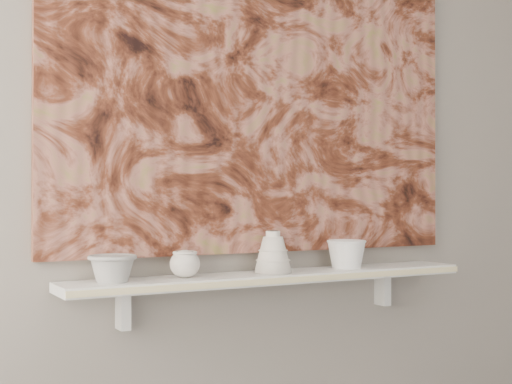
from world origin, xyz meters
TOP-DOWN VIEW (x-y plane):
  - wall_back at (0.00, 1.60)m, footprint 3.60×0.00m
  - shelf at (0.00, 1.51)m, footprint 1.40×0.18m
  - shelf_stripe at (0.00, 1.41)m, footprint 1.40×0.01m
  - bracket_left at (-0.49, 1.57)m, footprint 0.03×0.06m
  - bracket_right at (0.49, 1.57)m, footprint 0.03×0.06m
  - painting at (0.00, 1.59)m, footprint 1.50×0.02m
  - house_motif at (0.45, 1.57)m, footprint 0.09×0.00m
  - bowl_grey at (-0.54, 1.51)m, footprint 0.15×0.15m
  - cup_cream at (-0.32, 1.51)m, footprint 0.11×0.11m
  - bell_vessel at (-0.01, 1.51)m, footprint 0.16×0.16m
  - bowl_white at (0.28, 1.51)m, footprint 0.15×0.15m

SIDE VIEW (x-z plane):
  - bracket_left at x=-0.49m, z-range 0.78..0.90m
  - bracket_right at x=0.49m, z-range 0.78..0.90m
  - shelf at x=0.00m, z-range 0.90..0.93m
  - shelf_stripe at x=0.00m, z-range 0.91..0.92m
  - bowl_grey at x=-0.54m, z-range 0.93..1.01m
  - cup_cream at x=-0.32m, z-range 0.93..1.01m
  - bowl_white at x=0.28m, z-range 0.93..1.03m
  - bell_vessel at x=-0.01m, z-range 0.93..1.06m
  - house_motif at x=0.45m, z-range 1.19..1.27m
  - wall_back at x=0.00m, z-range -0.45..3.15m
  - painting at x=0.00m, z-range 0.99..2.09m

